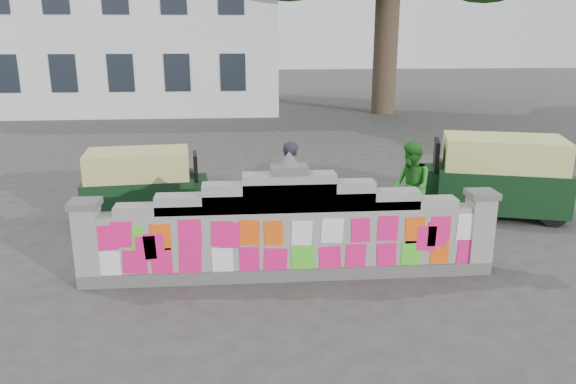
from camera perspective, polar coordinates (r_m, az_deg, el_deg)
name	(u,v)px	position (r m, az deg, el deg)	size (l,w,h in m)	color
ground	(289,277)	(8.93, 0.11, -8.59)	(100.00, 100.00, 0.00)	#383533
parapet_wall	(289,232)	(8.64, 0.12, -4.08)	(6.48, 0.44, 2.01)	#4C4C49
building	(113,25)	(30.73, -17.33, 15.87)	(16.00, 10.00, 8.90)	silver
cyclist_bike	(292,214)	(10.36, 0.37, -2.28)	(0.62, 1.78, 0.93)	black
cyclist_rider	(292,197)	(10.27, 0.37, -0.56)	(0.58, 0.38, 1.58)	black
pedestrian	(411,187)	(10.92, 12.35, 0.50)	(0.84, 0.66, 1.74)	#247921
rickshaw_left	(143,183)	(11.81, -14.52, 0.85)	(2.61, 1.40, 1.41)	black
rickshaw_right	(497,175)	(12.40, 20.49, 1.64)	(3.07, 2.05, 1.65)	black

